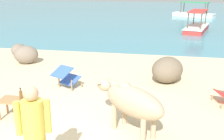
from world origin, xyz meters
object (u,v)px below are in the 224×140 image
deck_chair_near (66,76)px  boat_white (194,14)px  low_bench_table (16,103)px  boat_red (197,27)px  person_standing (34,129)px  bottle (21,95)px  cow (132,101)px

deck_chair_near → boat_white: 19.78m
low_bench_table → boat_red: boat_red is taller
person_standing → boat_red: (3.81, 15.11, -0.70)m
boat_red → boat_white: (0.49, 7.88, 0.00)m
person_standing → boat_white: (4.31, 22.99, -0.70)m
bottle → deck_chair_near: bearing=79.4°
deck_chair_near → boat_white: boat_white is taller
low_bench_table → boat_red: size_ratio=0.20×
deck_chair_near → bottle: bearing=-164.8°
person_standing → cow: bearing=124.2°
boat_red → deck_chair_near: bearing=171.2°
cow → deck_chair_near: 3.04m
cow → boat_white: boat_white is taller
low_bench_table → boat_white: (5.74, 21.02, -0.12)m
cow → bottle: 2.53m
cow → boat_white: 21.42m
cow → person_standing: size_ratio=1.06×
deck_chair_near → boat_red: 12.16m
boat_red → bottle: bearing=172.9°
bottle → boat_white: 21.76m
low_bench_table → boat_red: (5.24, 13.14, -0.12)m
low_bench_table → deck_chair_near: size_ratio=0.84×
low_bench_table → person_standing: bearing=-56.1°
low_bench_table → boat_white: 21.79m
deck_chair_near → boat_red: boat_red is taller
boat_white → person_standing: bearing=102.5°
bottle → deck_chair_near: (0.37, 1.95, -0.18)m
person_standing → boat_white: size_ratio=0.42×
deck_chair_near → boat_red: (4.74, 11.20, -0.13)m
low_bench_table → boat_white: boat_white is taller
bottle → boat_white: (5.60, 21.03, -0.32)m
person_standing → bottle: bearing=-168.2°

